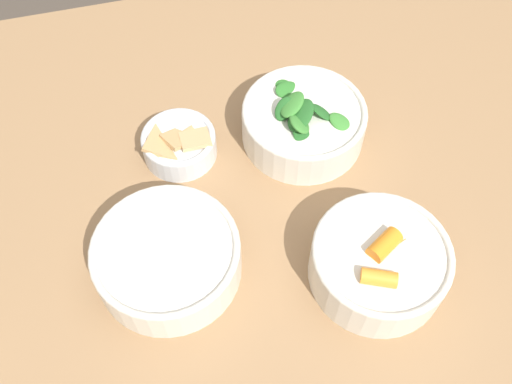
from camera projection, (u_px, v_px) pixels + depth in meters
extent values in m
plane|color=#4C4238|center=(279.00, 368.00, 1.44)|extent=(10.00, 10.00, 0.00)
cube|color=#99724C|center=(297.00, 220.00, 0.82)|extent=(1.24, 1.07, 0.03)
cube|color=olive|center=(440.00, 93.00, 1.47)|extent=(0.06, 0.06, 0.72)
cylinder|color=silver|center=(378.00, 264.00, 0.74)|extent=(0.18, 0.18, 0.06)
torus|color=silver|center=(383.00, 252.00, 0.71)|extent=(0.18, 0.18, 0.01)
cylinder|color=orange|center=(388.00, 255.00, 0.72)|extent=(0.06, 0.02, 0.02)
cylinder|color=orange|center=(388.00, 253.00, 0.72)|extent=(0.06, 0.04, 0.02)
cylinder|color=orange|center=(357.00, 255.00, 0.72)|extent=(0.02, 0.06, 0.02)
cylinder|color=orange|center=(374.00, 263.00, 0.72)|extent=(0.06, 0.03, 0.02)
cylinder|color=orange|center=(348.00, 271.00, 0.71)|extent=(0.05, 0.04, 0.02)
cylinder|color=orange|center=(379.00, 278.00, 0.69)|extent=(0.05, 0.04, 0.02)
cylinder|color=orange|center=(384.00, 245.00, 0.71)|extent=(0.05, 0.04, 0.02)
cylinder|color=silver|center=(303.00, 124.00, 0.87)|extent=(0.19, 0.19, 0.06)
torus|color=silver|center=(305.00, 111.00, 0.84)|extent=(0.19, 0.19, 0.01)
ellipsoid|color=#235B23|center=(301.00, 115.00, 0.82)|extent=(0.06, 0.07, 0.04)
ellipsoid|color=#4C933D|center=(307.00, 83.00, 0.89)|extent=(0.06, 0.05, 0.03)
ellipsoid|color=#2D7028|center=(292.00, 86.00, 0.88)|extent=(0.06, 0.04, 0.02)
ellipsoid|color=#3D8433|center=(292.00, 104.00, 0.83)|extent=(0.06, 0.06, 0.03)
ellipsoid|color=#2D7028|center=(288.00, 90.00, 0.87)|extent=(0.05, 0.04, 0.03)
ellipsoid|color=#235B23|center=(333.00, 137.00, 0.83)|extent=(0.05, 0.04, 0.03)
ellipsoid|color=#235B23|center=(301.00, 134.00, 0.82)|extent=(0.03, 0.04, 0.03)
ellipsoid|color=#235B23|center=(284.00, 109.00, 0.83)|extent=(0.04, 0.04, 0.03)
ellipsoid|color=#3D8433|center=(341.00, 123.00, 0.83)|extent=(0.05, 0.05, 0.02)
ellipsoid|color=#235B23|center=(322.00, 112.00, 0.83)|extent=(0.04, 0.04, 0.04)
ellipsoid|color=#3D8433|center=(299.00, 123.00, 0.82)|extent=(0.05, 0.06, 0.05)
cylinder|color=silver|center=(168.00, 259.00, 0.74)|extent=(0.19, 0.19, 0.06)
torus|color=silver|center=(165.00, 248.00, 0.72)|extent=(0.19, 0.19, 0.01)
cylinder|color=#936042|center=(169.00, 262.00, 0.75)|extent=(0.18, 0.18, 0.03)
ellipsoid|color=#AD7551|center=(203.00, 228.00, 0.75)|extent=(0.01, 0.01, 0.01)
ellipsoid|color=#A36B4C|center=(203.00, 271.00, 0.72)|extent=(0.01, 0.01, 0.01)
ellipsoid|color=#A36B4C|center=(173.00, 302.00, 0.69)|extent=(0.01, 0.01, 0.01)
ellipsoid|color=#AD7551|center=(181.00, 200.00, 0.77)|extent=(0.01, 0.01, 0.01)
ellipsoid|color=#A36B4C|center=(140.00, 252.00, 0.73)|extent=(0.01, 0.01, 0.01)
ellipsoid|color=#AD7551|center=(163.00, 253.00, 0.73)|extent=(0.01, 0.01, 0.01)
ellipsoid|color=#8E5B3D|center=(194.00, 228.00, 0.75)|extent=(0.01, 0.01, 0.01)
ellipsoid|color=#AD7551|center=(131.00, 306.00, 0.69)|extent=(0.01, 0.01, 0.01)
ellipsoid|color=#8E5B3D|center=(166.00, 242.00, 0.74)|extent=(0.01, 0.01, 0.01)
ellipsoid|color=#8E5B3D|center=(154.00, 219.00, 0.76)|extent=(0.01, 0.01, 0.01)
ellipsoid|color=#8E5B3D|center=(178.00, 236.00, 0.75)|extent=(0.01, 0.01, 0.01)
ellipsoid|color=#8E5B3D|center=(135.00, 214.00, 0.76)|extent=(0.01, 0.01, 0.01)
ellipsoid|color=#A36B4C|center=(182.00, 270.00, 0.72)|extent=(0.01, 0.01, 0.01)
ellipsoid|color=#AD7551|center=(216.00, 217.00, 0.76)|extent=(0.01, 0.01, 0.01)
cylinder|color=beige|center=(138.00, 213.00, 0.76)|extent=(0.02, 0.02, 0.01)
cylinder|color=beige|center=(184.00, 267.00, 0.72)|extent=(0.03, 0.03, 0.01)
cylinder|color=#E0A88E|center=(182.00, 218.00, 0.75)|extent=(0.03, 0.03, 0.01)
cylinder|color=beige|center=(153.00, 281.00, 0.70)|extent=(0.03, 0.03, 0.01)
cylinder|color=silver|center=(180.00, 145.00, 0.86)|extent=(0.11, 0.11, 0.04)
torus|color=silver|center=(178.00, 137.00, 0.84)|extent=(0.11, 0.11, 0.01)
cube|color=tan|center=(179.00, 144.00, 0.85)|extent=(0.06, 0.06, 0.01)
cube|color=tan|center=(191.00, 137.00, 0.85)|extent=(0.06, 0.06, 0.02)
cube|color=tan|center=(187.00, 144.00, 0.84)|extent=(0.06, 0.05, 0.02)
cube|color=tan|center=(166.00, 142.00, 0.84)|extent=(0.07, 0.08, 0.03)
cube|color=tan|center=(179.00, 138.00, 0.84)|extent=(0.06, 0.05, 0.02)
cube|color=tan|center=(195.00, 139.00, 0.83)|extent=(0.04, 0.04, 0.01)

